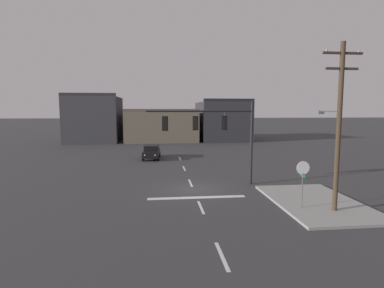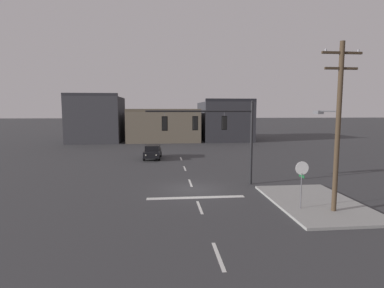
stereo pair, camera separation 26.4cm
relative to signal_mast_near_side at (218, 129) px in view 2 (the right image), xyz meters
name	(u,v)px [view 2 (the right image)]	position (x,y,z in m)	size (l,w,h in m)	color
ground_plane	(193,190)	(-1.94, -0.81, -4.30)	(400.00, 400.00, 0.00)	#353538
sidewalk_near_corner	(315,203)	(5.15, -4.81, -4.23)	(5.00, 8.00, 0.15)	gray
stop_bar_paint	(196,198)	(-1.94, -2.81, -4.30)	(6.40, 0.50, 0.01)	silver
lane_centreline	(190,183)	(-1.94, 1.19, -4.30)	(0.16, 26.40, 0.01)	silver
signal_mast_near_side	(218,129)	(0.00, 0.00, 0.00)	(7.99, 1.33, 6.38)	black
stop_sign	(302,173)	(3.68, -5.94, -2.16)	(0.76, 0.64, 2.83)	#56565B
car_lot_nearside	(153,151)	(-5.25, 13.55, -3.45)	(2.09, 4.53, 1.61)	black
utility_pole	(337,123)	(5.31, -6.38, 0.69)	(2.20, 2.60, 9.25)	#423323
building_row	(165,122)	(-3.54, 35.61, -0.92)	(32.64, 13.29, 8.50)	#38383D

